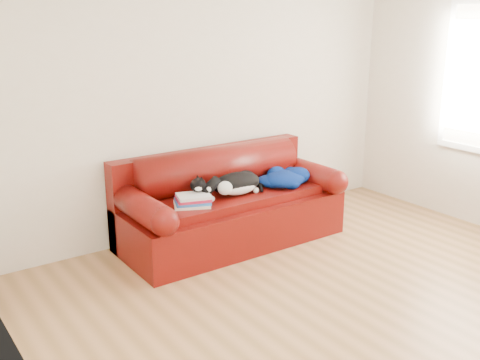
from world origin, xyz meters
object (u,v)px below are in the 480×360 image
(cat, at_px, (237,184))
(blanket, at_px, (284,178))
(book_stack, at_px, (193,200))
(sofa_base, at_px, (231,218))

(cat, bearing_deg, blanket, -16.17)
(book_stack, height_order, blanket, blanket)
(sofa_base, distance_m, blanket, 0.66)
(book_stack, distance_m, cat, 0.50)
(sofa_base, relative_size, book_stack, 5.54)
(sofa_base, height_order, blanket, blanket)
(book_stack, bearing_deg, sofa_base, 15.27)
(sofa_base, height_order, cat, cat)
(cat, distance_m, blanket, 0.55)
(sofa_base, height_order, book_stack, book_stack)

